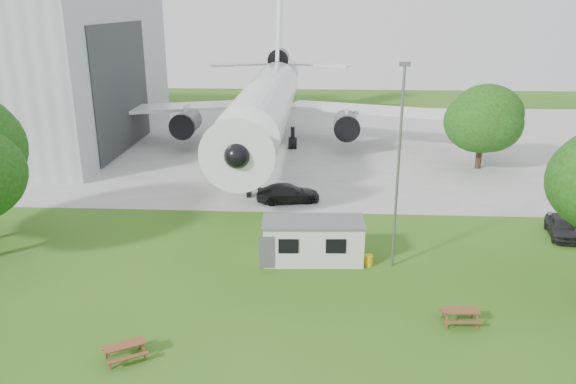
# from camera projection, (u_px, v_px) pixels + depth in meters

# --- Properties ---
(ground) EXTENTS (160.00, 160.00, 0.00)m
(ground) POSITION_uv_depth(u_px,v_px,m) (244.00, 316.00, 28.59)
(ground) COLOR #497A27
(concrete_apron) EXTENTS (120.00, 46.00, 0.03)m
(concrete_apron) POSITION_uv_depth(u_px,v_px,m) (287.00, 142.00, 64.55)
(concrete_apron) COLOR #B7B7B2
(concrete_apron) RESTS_ON ground
(airliner) EXTENTS (46.36, 47.73, 17.69)m
(airliner) POSITION_uv_depth(u_px,v_px,m) (268.00, 99.00, 60.95)
(airliner) COLOR white
(airliner) RESTS_ON ground
(site_cabin) EXTENTS (6.82, 3.03, 2.62)m
(site_cabin) POSITION_uv_depth(u_px,v_px,m) (313.00, 241.00, 34.37)
(site_cabin) COLOR silver
(site_cabin) RESTS_ON ground
(picnic_west) EXTENTS (2.31, 2.21, 0.76)m
(picnic_west) POSITION_uv_depth(u_px,v_px,m) (126.00, 359.00, 25.11)
(picnic_west) COLOR brown
(picnic_west) RESTS_ON ground
(picnic_east) EXTENTS (1.87, 1.58, 0.76)m
(picnic_east) POSITION_uv_depth(u_px,v_px,m) (459.00, 323.00, 27.90)
(picnic_east) COLOR brown
(picnic_east) RESTS_ON ground
(lamp_mast) EXTENTS (0.16, 0.16, 12.00)m
(lamp_mast) POSITION_uv_depth(u_px,v_px,m) (398.00, 171.00, 32.11)
(lamp_mast) COLOR slate
(lamp_mast) RESTS_ON ground
(tree_far_apron) EXTENTS (6.79, 6.79, 8.08)m
(tree_far_apron) POSITION_uv_depth(u_px,v_px,m) (483.00, 121.00, 52.63)
(tree_far_apron) COLOR #382619
(tree_far_apron) RESTS_ON ground
(car_ne_hatch) EXTENTS (2.31, 4.30, 1.39)m
(car_ne_hatch) POSITION_uv_depth(u_px,v_px,m) (561.00, 227.00, 38.08)
(car_ne_hatch) COLOR black
(car_ne_hatch) RESTS_ON ground
(car_apron_van) EXTENTS (5.36, 3.05, 1.46)m
(car_apron_van) POSITION_uv_depth(u_px,v_px,m) (288.00, 193.00, 44.73)
(car_apron_van) COLOR black
(car_apron_van) RESTS_ON ground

